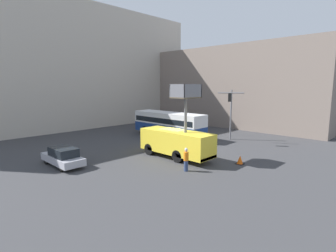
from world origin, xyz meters
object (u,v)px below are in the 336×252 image
object	(u,v)px
utility_truck	(176,141)
road_worker_near_truck	(186,160)
traffic_cone_near_truck	(240,160)
traffic_light_pole	(231,107)
city_bus	(169,122)
parked_car_curbside	(63,157)
road_worker_directing	(190,142)

from	to	relation	value
utility_truck	road_worker_near_truck	size ratio (longest dim) A/B	3.96
road_worker_near_truck	traffic_cone_near_truck	world-z (taller)	road_worker_near_truck
traffic_light_pole	traffic_cone_near_truck	xyz separation A→B (m)	(-7.31, -5.36, -3.62)
utility_truck	city_bus	xyz separation A→B (m)	(6.55, 7.20, 0.26)
traffic_light_pole	parked_car_curbside	distance (m)	18.51
city_bus	traffic_cone_near_truck	xyz separation A→B (m)	(-4.28, -12.24, -1.49)
road_worker_near_truck	traffic_cone_near_truck	bearing A→B (deg)	-14.08
city_bus	road_worker_directing	world-z (taller)	city_bus
utility_truck	road_worker_directing	distance (m)	3.03
road_worker_directing	traffic_cone_near_truck	xyz separation A→B (m)	(-0.61, -5.75, -0.56)
utility_truck	parked_car_curbside	xyz separation A→B (m)	(-8.07, 4.97, -0.80)
traffic_light_pole	city_bus	bearing A→B (deg)	113.72
utility_truck	road_worker_near_truck	bearing A→B (deg)	-126.40
traffic_light_pole	road_worker_directing	bearing A→B (deg)	176.73
road_worker_directing	road_worker_near_truck	bearing A→B (deg)	-102.50
utility_truck	road_worker_near_truck	world-z (taller)	utility_truck
traffic_light_pole	parked_car_curbside	world-z (taller)	traffic_light_pole
road_worker_near_truck	road_worker_directing	size ratio (longest dim) A/B	0.99
traffic_cone_near_truck	utility_truck	bearing A→B (deg)	114.16
city_bus	road_worker_near_truck	distance (m)	13.45
city_bus	traffic_cone_near_truck	world-z (taller)	city_bus
traffic_cone_near_truck	parked_car_curbside	size ratio (longest dim) A/B	0.16
city_bus	traffic_light_pole	bearing A→B (deg)	-172.22
traffic_light_pole	road_worker_directing	distance (m)	7.37
traffic_light_pole	road_worker_directing	size ratio (longest dim) A/B	3.27
city_bus	traffic_cone_near_truck	distance (m)	13.05
utility_truck	road_worker_directing	world-z (taller)	utility_truck
road_worker_near_truck	road_worker_directing	bearing A→B (deg)	46.72
traffic_light_pole	traffic_cone_near_truck	distance (m)	9.76
city_bus	parked_car_curbside	world-z (taller)	city_bus
city_bus	parked_car_curbside	bearing A→B (deg)	82.72
utility_truck	road_worker_near_truck	xyz separation A→B (m)	(-2.20, -2.98, -0.67)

